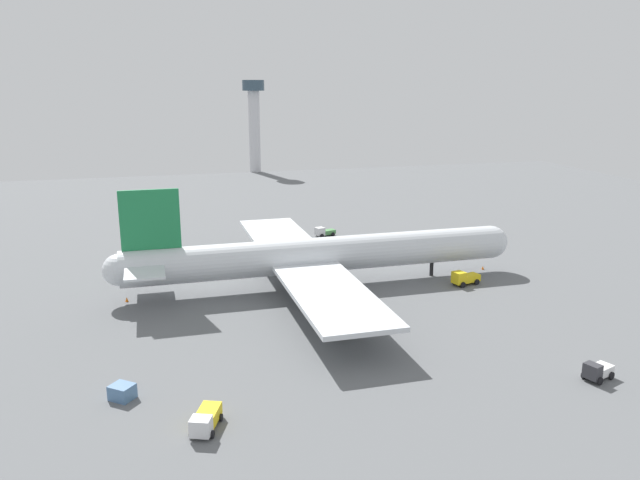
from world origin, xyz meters
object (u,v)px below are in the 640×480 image
baggage_tug (206,420)px  safety_cone_tail (127,299)px  cargo_loader (597,371)px  cargo_container_fore (122,392)px  safety_cone_nose (483,268)px  control_tower (254,117)px  catering_truck (324,232)px  fuel_truck (465,278)px  cargo_airplane (317,256)px

baggage_tug → safety_cone_tail: (-8.69, 42.68, -0.76)m
safety_cone_tail → cargo_loader: bearing=-38.5°
cargo_container_fore → safety_cone_nose: cargo_container_fore is taller
cargo_container_fore → control_tower: (46.60, 179.80, 20.70)m
baggage_tug → safety_cone_tail: bearing=101.5°
cargo_loader → safety_cone_tail: (-55.37, 44.11, -0.75)m
cargo_loader → catering_truck: size_ratio=0.84×
fuel_truck → baggage_tug: 60.48m
catering_truck → safety_cone_tail: bearing=-141.8°
cargo_loader → fuel_truck: 37.09m
cargo_loader → baggage_tug: cargo_loader is taller
baggage_tug → safety_cone_tail: size_ratio=7.47×
control_tower → safety_cone_tail: bearing=-107.8°
cargo_loader → safety_cone_tail: size_ratio=5.72×
safety_cone_tail → control_tower: control_tower is taller
cargo_airplane → catering_truck: (11.19, 34.63, -4.43)m
safety_cone_tail → baggage_tug: bearing=-78.5°
cargo_airplane → fuel_truck: 26.54m
cargo_airplane → cargo_loader: (23.12, -43.61, -4.41)m
catering_truck → cargo_container_fore: bearing=-122.5°
safety_cone_nose → cargo_loader: bearing=-102.9°
catering_truck → control_tower: bearing=88.3°
fuel_truck → cargo_container_fore: fuel_truck is taller
cargo_container_fore → catering_truck: bearing=57.5°
cargo_loader → fuel_truck: size_ratio=0.79×
cargo_loader → safety_cone_nose: bearing=77.1°
safety_cone_nose → control_tower: size_ratio=0.02×
cargo_loader → safety_cone_nose: 45.67m
baggage_tug → cargo_airplane: bearing=60.8°
cargo_airplane → cargo_container_fore: (-32.03, -33.12, -4.68)m
safety_cone_nose → safety_cone_tail: 65.59m
cargo_loader → cargo_container_fore: 56.15m
fuel_truck → control_tower: 154.98m
cargo_airplane → cargo_loader: cargo_airplane is taller
cargo_airplane → catering_truck: cargo_airplane is taller
fuel_truck → cargo_airplane: bearing=165.4°
cargo_airplane → fuel_truck: (25.35, -6.59, -4.26)m
catering_truck → cargo_container_fore: catering_truck is taller
catering_truck → safety_cone_nose: size_ratio=7.30×
fuel_truck → cargo_container_fore: bearing=-155.2°
baggage_tug → safety_cone_nose: bearing=37.1°
catering_truck → safety_cone_nose: bearing=-56.7°
catering_truck → cargo_container_fore: size_ratio=1.56×
cargo_loader → cargo_airplane: bearing=117.9°
fuel_truck → baggage_tug: bearing=-144.0°
catering_truck → fuel_truck: bearing=-71.0°
cargo_container_fore → cargo_airplane: bearing=46.0°
cargo_loader → baggage_tug: (-46.68, 1.43, 0.01)m
control_tower → safety_cone_nose: bearing=-82.7°
cargo_airplane → safety_cone_nose: 33.76m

